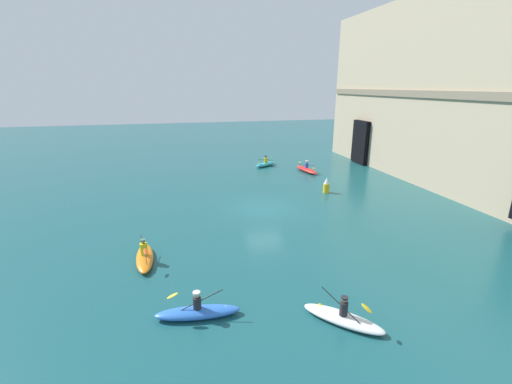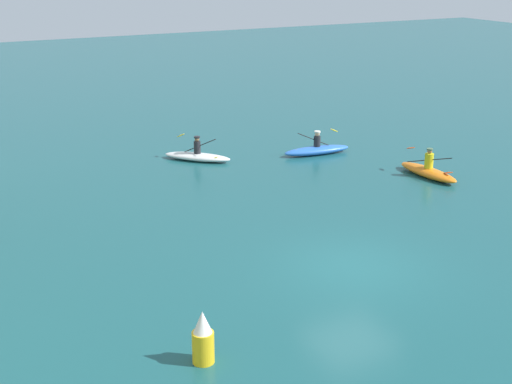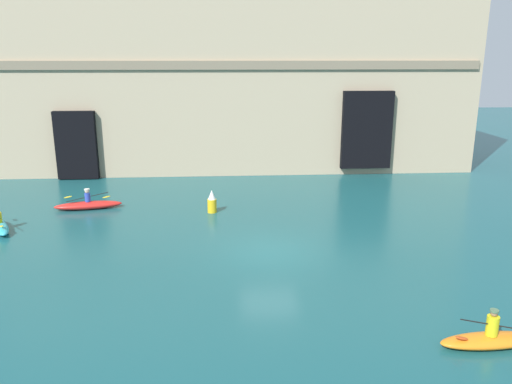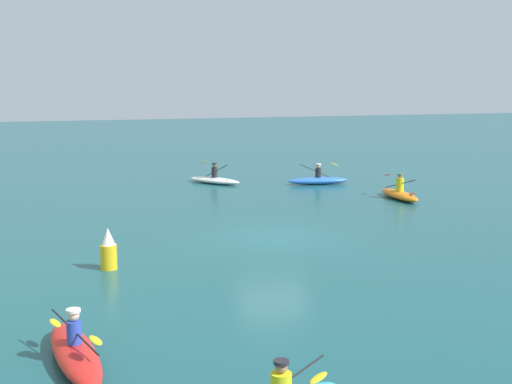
{
  "view_description": "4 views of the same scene",
  "coord_description": "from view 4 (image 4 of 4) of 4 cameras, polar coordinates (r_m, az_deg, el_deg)",
  "views": [
    {
      "loc": [
        21.61,
        -5.87,
        8.24
      ],
      "look_at": [
        -0.67,
        -0.46,
        1.08
      ],
      "focal_mm": 24.0,
      "sensor_mm": 36.0,
      "label": 1
    },
    {
      "loc": [
        -15.23,
        11.1,
        8.59
      ],
      "look_at": [
        0.74,
        2.78,
        2.49
      ],
      "focal_mm": 50.0,
      "sensor_mm": 36.0,
      "label": 2
    },
    {
      "loc": [
        -1.86,
        -19.98,
        8.16
      ],
      "look_at": [
        -0.41,
        2.66,
        1.96
      ],
      "focal_mm": 35.0,
      "sensor_mm": 36.0,
      "label": 3
    },
    {
      "loc": [
        -23.41,
        6.75,
        5.87
      ],
      "look_at": [
        -0.69,
        0.81,
        1.78
      ],
      "focal_mm": 50.0,
      "sensor_mm": 36.0,
      "label": 4
    }
  ],
  "objects": [
    {
      "name": "kayak_white",
      "position": [
        36.74,
        -3.34,
        0.99
      ],
      "size": [
        2.73,
        2.7,
        1.13
      ],
      "rotation": [
        0.0,
        0.0,
        0.78
      ],
      "color": "white",
      "rests_on": "ground"
    },
    {
      "name": "kayak_red",
      "position": [
        15.09,
        -14.27,
        -12.31
      ],
      "size": [
        3.67,
        1.39,
        1.15
      ],
      "rotation": [
        0.0,
        0.0,
        0.17
      ],
      "color": "red",
      "rests_on": "ground"
    },
    {
      "name": "kayak_orange",
      "position": [
        33.0,
        11.42,
        -0.15
      ],
      "size": [
        3.08,
        0.96,
        1.17
      ],
      "rotation": [
        0.0,
        0.0,
        3.19
      ],
      "color": "orange",
      "rests_on": "ground"
    },
    {
      "name": "ground_plane",
      "position": [
        25.06,
        1.4,
        -3.67
      ],
      "size": [
        120.0,
        120.0,
        0.0
      ],
      "primitive_type": "plane",
      "color": "#195156"
    },
    {
      "name": "marker_buoy",
      "position": [
        21.52,
        -11.72,
        -4.58
      ],
      "size": [
        0.49,
        0.49,
        1.24
      ],
      "color": "yellow",
      "rests_on": "ground"
    },
    {
      "name": "kayak_blue",
      "position": [
        36.59,
        4.99,
        0.97
      ],
      "size": [
        1.07,
        3.2,
        1.12
      ],
      "rotation": [
        0.0,
        0.0,
        4.61
      ],
      "color": "blue",
      "rests_on": "ground"
    }
  ]
}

